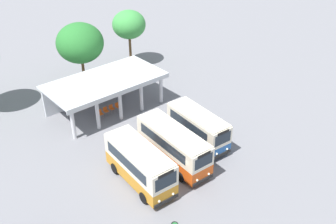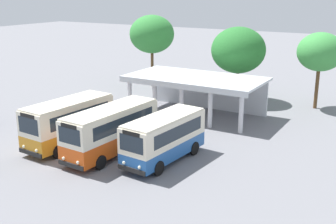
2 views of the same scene
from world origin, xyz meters
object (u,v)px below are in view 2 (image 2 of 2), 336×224
object	(u,v)px
city_bus_nearest_orange	(69,121)
waiting_chair_fourth_seat	(197,113)
city_bus_second_in_row	(111,129)
waiting_chair_second_from_end	(183,110)
waiting_chair_middle_seat	(190,111)
city_bus_middle_cream	(164,136)
waiting_chair_end_by_column	(175,110)

from	to	relation	value
city_bus_nearest_orange	waiting_chair_fourth_seat	world-z (taller)	city_bus_nearest_orange
city_bus_second_in_row	waiting_chair_second_from_end	size ratio (longest dim) A/B	8.81
city_bus_second_in_row	waiting_chair_middle_seat	xyz separation A→B (m)	(0.55, 10.09, -1.24)
waiting_chair_middle_seat	city_bus_middle_cream	bearing A→B (deg)	-72.05
city_bus_nearest_orange	waiting_chair_end_by_column	bearing A→B (deg)	75.00
city_bus_nearest_orange	waiting_chair_end_by_column	world-z (taller)	city_bus_nearest_orange
city_bus_nearest_orange	waiting_chair_second_from_end	size ratio (longest dim) A/B	8.09
city_bus_second_in_row	waiting_chair_end_by_column	xyz separation A→B (m)	(-0.85, 9.98, -1.24)
waiting_chair_middle_seat	waiting_chair_end_by_column	bearing A→B (deg)	-175.69
city_bus_nearest_orange	waiting_chair_end_by_column	size ratio (longest dim) A/B	8.09
city_bus_nearest_orange	city_bus_second_in_row	size ratio (longest dim) A/B	0.92
waiting_chair_end_by_column	waiting_chair_fourth_seat	world-z (taller)	same
city_bus_middle_cream	waiting_chair_end_by_column	size ratio (longest dim) A/B	7.72
city_bus_nearest_orange	waiting_chair_end_by_column	xyz separation A→B (m)	(2.72, 10.15, -1.26)
city_bus_nearest_orange	waiting_chair_fourth_seat	bearing A→B (deg)	64.77
city_bus_second_in_row	waiting_chair_middle_seat	world-z (taller)	city_bus_second_in_row
city_bus_middle_cream	waiting_chair_fourth_seat	distance (m)	9.63
waiting_chair_end_by_column	waiting_chair_middle_seat	distance (m)	1.40
city_bus_second_in_row	waiting_chair_second_from_end	bearing A→B (deg)	90.86
city_bus_middle_cream	waiting_chair_fourth_seat	world-z (taller)	city_bus_middle_cream
city_bus_nearest_orange	city_bus_second_in_row	distance (m)	3.57
city_bus_second_in_row	waiting_chair_fourth_seat	world-z (taller)	city_bus_second_in_row
waiting_chair_end_by_column	waiting_chair_middle_seat	size ratio (longest dim) A/B	1.00
city_bus_second_in_row	waiting_chair_second_from_end	distance (m)	10.16
city_bus_second_in_row	waiting_chair_end_by_column	bearing A→B (deg)	94.86
city_bus_middle_cream	waiting_chair_second_from_end	size ratio (longest dim) A/B	7.72
city_bus_second_in_row	waiting_chair_second_from_end	world-z (taller)	city_bus_second_in_row
city_bus_nearest_orange	waiting_chair_middle_seat	size ratio (longest dim) A/B	8.09
city_bus_nearest_orange	waiting_chair_second_from_end	world-z (taller)	city_bus_nearest_orange
city_bus_nearest_orange	city_bus_middle_cream	distance (m)	7.20
waiting_chair_middle_seat	waiting_chair_fourth_seat	size ratio (longest dim) A/B	1.00
waiting_chair_end_by_column	waiting_chair_second_from_end	size ratio (longest dim) A/B	1.00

